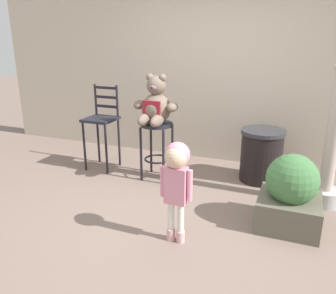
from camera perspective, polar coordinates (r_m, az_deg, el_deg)
ground_plane at (r=3.63m, az=-0.25°, el=-11.96°), size 24.00×24.00×0.00m
building_wall at (r=5.19m, az=8.87°, el=14.89°), size 7.54×0.30×3.10m
bar_stool_with_teddy at (r=4.43m, az=-1.88°, el=1.42°), size 0.42×0.42×0.76m
teddy_bear at (r=4.30m, az=-2.10°, el=6.93°), size 0.58×0.52×0.62m
child_walking at (r=2.99m, az=1.44°, el=-4.09°), size 0.30×0.24×0.95m
trash_bin at (r=4.58m, az=15.32°, el=-1.33°), size 0.56×0.56×0.69m
bar_chair_empty at (r=4.87m, az=-10.99°, el=4.02°), size 0.41×0.41×1.17m
planter_with_shrub at (r=3.57m, az=19.77°, el=-7.49°), size 0.59×0.59×0.75m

